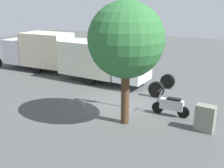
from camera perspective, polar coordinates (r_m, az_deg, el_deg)
name	(u,v)px	position (r m, az deg, el deg)	size (l,w,h in m)	color
ground_plane	(126,103)	(14.30, 3.08, -4.19)	(60.00, 60.00, 0.00)	#474A49
box_truck_near	(104,60)	(17.66, -1.69, 5.14)	(7.74, 2.46, 2.69)	black
box_truck_far	(38,50)	(21.88, -15.61, 7.10)	(6.94, 2.43, 2.97)	black
motorcycle	(171,105)	(12.94, 12.57, -4.47)	(1.81, 0.55, 1.20)	black
stop_sign	(124,71)	(13.27, 2.50, 2.82)	(0.71, 0.33, 2.88)	#9E9EA3
street_tree	(126,41)	(11.06, 3.01, 9.28)	(3.19, 3.19, 5.30)	#47301E
utility_cabinet	(205,118)	(11.83, 19.29, -6.92)	(0.78, 0.47, 1.13)	gray
bike_rack_hoop	(78,106)	(14.12, -7.31, -4.60)	(0.85, 0.85, 0.05)	#B7B7BC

